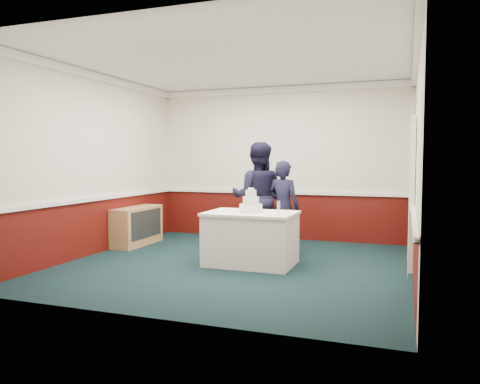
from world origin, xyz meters
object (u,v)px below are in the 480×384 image
(champagne_flute, at_px, (279,206))
(person_woman, at_px, (283,208))
(sideboard, at_px, (137,226))
(wedding_cake, at_px, (251,205))
(person_man, at_px, (258,197))
(cake_table, at_px, (251,238))
(cake_knife, at_px, (245,213))

(champagne_flute, xyz_separation_m, person_woman, (-0.23, 1.15, -0.15))
(sideboard, height_order, wedding_cake, wedding_cake)
(person_woman, bearing_deg, person_man, -1.25)
(wedding_cake, height_order, person_man, person_man)
(cake_table, xyz_separation_m, person_woman, (0.27, 0.87, 0.38))
(sideboard, bearing_deg, wedding_cake, -18.46)
(sideboard, bearing_deg, cake_table, -18.46)
(champagne_flute, xyz_separation_m, person_man, (-0.70, 1.25, 0.00))
(wedding_cake, bearing_deg, person_man, 101.58)
(cake_knife, bearing_deg, cake_table, 61.08)
(champagne_flute, height_order, person_man, person_man)
(cake_table, height_order, wedding_cake, wedding_cake)
(person_man, bearing_deg, champagne_flute, 107.28)
(cake_table, height_order, person_man, person_man)
(wedding_cake, distance_m, cake_knife, 0.23)
(cake_table, xyz_separation_m, wedding_cake, (-0.00, 0.00, 0.50))
(sideboard, bearing_deg, person_man, 3.47)
(cake_knife, bearing_deg, person_woman, 54.16)
(sideboard, relative_size, person_woman, 0.77)
(cake_table, xyz_separation_m, champagne_flute, (0.50, -0.28, 0.53))
(cake_knife, bearing_deg, sideboard, 136.86)
(sideboard, xyz_separation_m, cake_knife, (2.45, -1.03, 0.44))
(sideboard, bearing_deg, champagne_flute, -20.39)
(cake_table, xyz_separation_m, cake_knife, (-0.03, -0.20, 0.39))
(wedding_cake, distance_m, person_woman, 0.92)
(sideboard, relative_size, cake_table, 0.91)
(cake_table, relative_size, champagne_flute, 6.44)
(wedding_cake, height_order, champagne_flute, wedding_cake)
(sideboard, distance_m, person_woman, 2.78)
(sideboard, xyz_separation_m, cake_table, (2.48, -0.83, 0.05))
(sideboard, height_order, cake_table, cake_table)
(person_man, xyz_separation_m, person_woman, (0.47, -0.09, -0.15))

